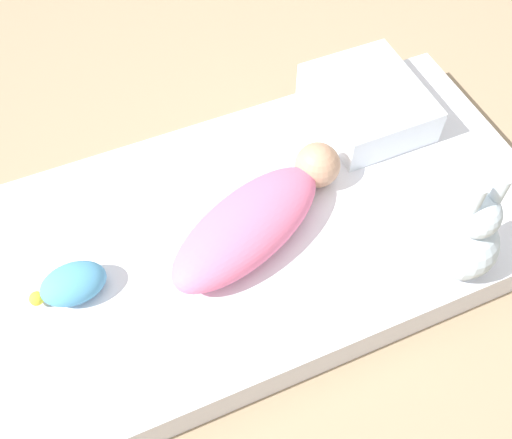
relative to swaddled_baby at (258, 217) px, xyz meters
name	(u,v)px	position (x,y,z in m)	size (l,w,h in m)	color
ground_plane	(264,245)	(-0.03, -0.02, -0.19)	(12.00, 12.00, 0.00)	#9E8466
bed_mattress	(264,233)	(-0.03, -0.02, -0.13)	(1.56, 0.82, 0.13)	white
swaddled_baby	(258,217)	(0.00, 0.00, 0.00)	(0.59, 0.39, 0.13)	pink
pillow	(367,103)	(-0.47, -0.26, 0.00)	(0.30, 0.36, 0.12)	white
bunny_plush	(465,238)	(-0.43, 0.29, 0.06)	(0.18, 0.18, 0.34)	silver
turtle_plush	(72,284)	(0.49, -0.01, -0.02)	(0.19, 0.11, 0.08)	#4C99C6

